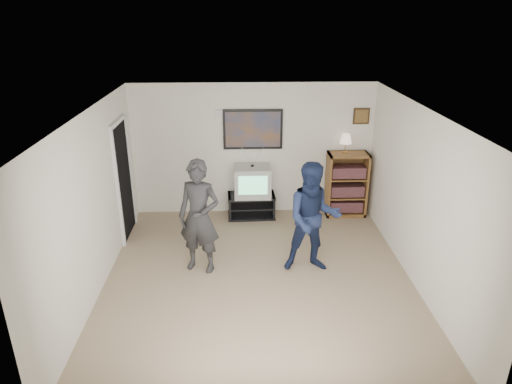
{
  "coord_description": "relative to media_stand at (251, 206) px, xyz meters",
  "views": [
    {
      "loc": [
        -0.26,
        -5.74,
        3.74
      ],
      "look_at": [
        -0.01,
        0.64,
        1.15
      ],
      "focal_mm": 32.0,
      "sensor_mm": 36.0,
      "label": 1
    }
  ],
  "objects": [
    {
      "name": "air_vent",
      "position": [
        -0.51,
        0.25,
        1.73
      ],
      "size": [
        0.28,
        0.02,
        0.14
      ],
      "primitive_type": "cube",
      "color": "white",
      "rests_on": "room_shell"
    },
    {
      "name": "media_stand",
      "position": [
        0.0,
        0.0,
        0.0
      ],
      "size": [
        0.9,
        0.53,
        0.44
      ],
      "rotation": [
        0.0,
        0.0,
        0.04
      ],
      "color": "black",
      "rests_on": "room_shell"
    },
    {
      "name": "crt_television",
      "position": [
        0.02,
        0.0,
        0.51
      ],
      "size": [
        0.67,
        0.57,
        0.57
      ],
      "primitive_type": null,
      "rotation": [
        0.0,
        0.0,
        0.0
      ],
      "color": "#B1B0AB",
      "rests_on": "media_stand"
    },
    {
      "name": "small_picture",
      "position": [
        2.04,
        0.25,
        1.66
      ],
      "size": [
        0.3,
        0.03,
        0.3
      ],
      "primitive_type": "cube",
      "color": "black",
      "rests_on": "room_shell"
    },
    {
      "name": "table_lamp",
      "position": [
        1.75,
        0.09,
        1.19
      ],
      "size": [
        0.23,
        0.23,
        0.36
      ],
      "primitive_type": null,
      "color": "beige",
      "rests_on": "bookshelf"
    },
    {
      "name": "room_shell",
      "position": [
        0.04,
        -1.88,
        1.03
      ],
      "size": [
        4.51,
        5.0,
        2.51
      ],
      "color": "#75654A",
      "rests_on": "ground"
    },
    {
      "name": "bookshelf",
      "position": [
        1.81,
        0.05,
        0.39
      ],
      "size": [
        0.75,
        0.43,
        1.23
      ],
      "primitive_type": null,
      "color": "brown",
      "rests_on": "room_shell"
    },
    {
      "name": "doorway",
      "position": [
        -2.2,
        -0.63,
        0.78
      ],
      "size": [
        0.03,
        0.85,
        2.0
      ],
      "primitive_type": "cube",
      "color": "black",
      "rests_on": "room_shell"
    },
    {
      "name": "poster",
      "position": [
        0.04,
        0.25,
        1.43
      ],
      "size": [
        1.1,
        0.03,
        0.75
      ],
      "primitive_type": "cube",
      "color": "black",
      "rests_on": "room_shell"
    },
    {
      "name": "person_tall",
      "position": [
        -0.82,
        -1.86,
        0.65
      ],
      "size": [
        0.74,
        0.6,
        1.75
      ],
      "primitive_type": "imported",
      "rotation": [
        0.0,
        0.0,
        -0.31
      ],
      "color": "#272729",
      "rests_on": "room_shell"
    },
    {
      "name": "controller_left",
      "position": [
        -0.85,
        -1.62,
        0.93
      ],
      "size": [
        0.06,
        0.12,
        0.03
      ],
      "primitive_type": "cube",
      "rotation": [
        0.0,
        0.0,
        0.24
      ],
      "color": "white",
      "rests_on": "person_tall"
    },
    {
      "name": "controller_right",
      "position": [
        0.8,
        -1.74,
        0.75
      ],
      "size": [
        0.06,
        0.11,
        0.03
      ],
      "primitive_type": "cube",
      "rotation": [
        0.0,
        0.0,
        0.28
      ],
      "color": "white",
      "rests_on": "person_short"
    },
    {
      "name": "person_short",
      "position": [
        0.86,
        -1.93,
        0.63
      ],
      "size": [
        0.84,
        0.65,
        1.71
      ],
      "primitive_type": "imported",
      "rotation": [
        0.0,
        0.0,
        -0.01
      ],
      "color": "#182242",
      "rests_on": "room_shell"
    }
  ]
}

